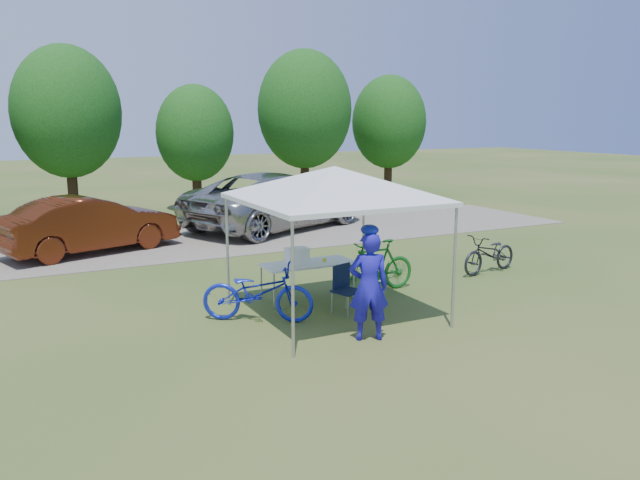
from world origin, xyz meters
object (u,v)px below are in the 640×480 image
(bike_green, at_px, (376,266))
(bike_dark, at_px, (490,253))
(cooler, at_px, (297,256))
(sedan, at_px, (90,224))
(cyclist, at_px, (369,286))
(folding_table, at_px, (308,265))
(bike_blue, at_px, (258,292))
(folding_chair, at_px, (344,285))
(minivan, at_px, (277,200))

(bike_green, distance_m, bike_dark, 3.25)
(cooler, xyz_separation_m, sedan, (-3.03, 6.56, -0.14))
(bike_green, bearing_deg, cyclist, -36.59)
(folding_table, bearing_deg, bike_blue, -149.50)
(cooler, height_order, bike_green, bike_green)
(sedan, bearing_deg, bike_dark, -147.31)
(folding_chair, bearing_deg, bike_dark, -5.85)
(folding_table, xyz_separation_m, bike_blue, (-1.38, -0.81, -0.18))
(folding_table, height_order, cooler, cooler)
(bike_blue, bearing_deg, folding_chair, -64.37)
(folding_chair, distance_m, cyclist, 1.57)
(folding_table, bearing_deg, cooler, 180.00)
(folding_chair, distance_m, bike_blue, 1.65)
(bike_blue, height_order, sedan, sedan)
(folding_table, distance_m, minivan, 8.30)
(bike_blue, bearing_deg, sedan, 47.30)
(bike_blue, bearing_deg, folding_table, -26.57)
(bike_green, bearing_deg, bike_dark, 91.41)
(folding_table, height_order, bike_dark, bike_dark)
(folding_chair, distance_m, minivan, 9.21)
(folding_table, distance_m, sedan, 7.33)
(bike_green, height_order, minivan, minivan)
(cooler, xyz_separation_m, bike_green, (1.72, -0.16, -0.36))
(folding_table, relative_size, bike_dark, 1.04)
(folding_table, height_order, minivan, minivan)
(cooler, height_order, minivan, minivan)
(folding_table, bearing_deg, cyclist, -92.68)
(folding_table, xyz_separation_m, cooler, (-0.23, 0.00, 0.20))
(folding_chair, xyz_separation_m, cooler, (-0.49, 1.02, 0.39))
(folding_chair, relative_size, cooler, 1.99)
(cooler, bearing_deg, bike_green, -5.19)
(bike_blue, distance_m, sedan, 7.61)
(bike_dark, bearing_deg, folding_chair, -87.15)
(cyclist, bearing_deg, cooler, -67.61)
(cooler, xyz_separation_m, bike_dark, (4.97, 0.04, -0.45))
(folding_chair, height_order, minivan, minivan)
(bike_blue, distance_m, bike_green, 2.94)
(minivan, bearing_deg, cooler, 136.18)
(cooler, distance_m, minivan, 8.38)
(bike_blue, bearing_deg, bike_green, -44.23)
(folding_chair, xyz_separation_m, sedan, (-3.52, 7.58, 0.26))
(folding_chair, height_order, bike_green, bike_green)
(minivan, relative_size, sedan, 1.43)
(cooler, distance_m, bike_green, 1.77)
(minivan, bearing_deg, bike_blue, 131.45)
(folding_table, height_order, sedan, sedan)
(bike_dark, bearing_deg, cooler, -100.02)
(minivan, bearing_deg, bike_dark, 171.26)
(sedan, bearing_deg, bike_green, -162.83)
(folding_table, height_order, bike_green, bike_green)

